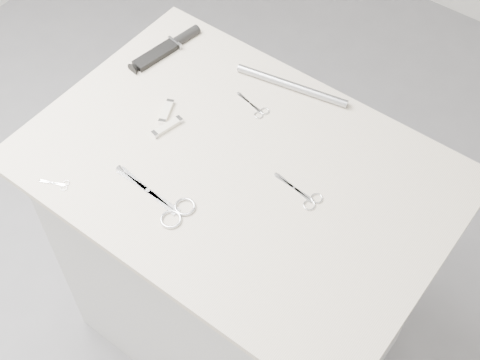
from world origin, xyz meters
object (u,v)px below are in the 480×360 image
Objects in this scene: tiny_scissors at (58,184)px; embroidery_scissors_a at (305,196)px; pocket_knife_b at (166,112)px; large_shears at (167,205)px; embroidery_scissors_b at (256,108)px; metal_rail at (292,86)px; plinth at (239,266)px; sheathed_knife at (170,46)px; pocket_knife_a at (167,127)px.

embroidery_scissors_a is at bearing 9.45° from tiny_scissors.
large_shears is at bearing -162.41° from pocket_knife_b.
tiny_scissors is at bearing -103.56° from embroidery_scissors_b.
metal_rail is (0.25, 0.58, 0.01)m from tiny_scissors.
plinth is 0.51m from embroidery_scissors_b.
pocket_knife_b reaches higher than embroidery_scissors_a.
pocket_knife_b is (-0.25, 0.03, 0.47)m from plinth.
tiny_scissors is (-0.47, -0.31, -0.00)m from embroidery_scissors_a.
embroidery_scissors_a is (0.17, 0.02, 0.47)m from plinth.
embroidery_scissors_a is 0.29m from embroidery_scissors_b.
embroidery_scissors_b is 0.32m from sheathed_knife.
embroidery_scissors_a is at bearing -99.66° from sheathed_knife.
pocket_knife_b reaches higher than plinth.
pocket_knife_a reaches higher than embroidery_scissors_a.
plinth is at bearing -166.02° from embroidery_scissors_a.
embroidery_scissors_a reaches higher than plinth.
plinth is 0.50m from embroidery_scissors_a.
embroidery_scissors_b is at bearing 96.28° from large_shears.
tiny_scissors is at bearing 146.88° from pocket_knife_b.
large_shears is at bearing -131.24° from sheathed_knife.
metal_rail reaches higher than large_shears.
embroidery_scissors_a is 1.24× the size of embroidery_scissors_b.
large_shears is at bearing -75.46° from embroidery_scissors_b.
pocket_knife_a is 0.05m from pocket_knife_b.
pocket_knife_a is (0.18, -0.22, -0.00)m from sheathed_knife.
tiny_scissors reaches higher than plinth.
pocket_knife_a reaches higher than embroidery_scissors_b.
pocket_knife_a is at bearing -114.20° from embroidery_scissors_b.
embroidery_scissors_b is 0.12m from metal_rail.
large_shears reaches higher than tiny_scissors.
pocket_knife_a and pocket_knife_b have the same top height.
metal_rail is at bearing -16.62° from pocket_knife_a.
pocket_knife_a reaches higher than plinth.
sheathed_knife reaches higher than metal_rail.
plinth is 8.72× the size of embroidery_scissors_b.
embroidery_scissors_b is 0.47× the size of sheathed_knife.
metal_rail is at bearing -69.12° from sheathed_knife.
metal_rail reaches higher than pocket_knife_a.
embroidery_scissors_b is at bearing 114.02° from plinth.
plinth is 0.54m from pocket_knife_b.
tiny_scissors is 0.23× the size of metal_rail.
embroidery_scissors_b is 1.19× the size of pocket_knife_a.
sheathed_knife reaches higher than plinth.
pocket_knife_b is at bearing -126.98° from embroidery_scissors_b.
tiny_scissors is (-0.22, -0.46, -0.00)m from embroidery_scissors_b.
tiny_scissors is at bearing -113.68° from metal_rail.
large_shears is 3.13× the size of tiny_scissors.
pocket_knife_a is at bearing -168.61° from embroidery_scissors_a.
plinth is 0.51m from large_shears.
embroidery_scissors_a is at bearing -113.99° from pocket_knife_b.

